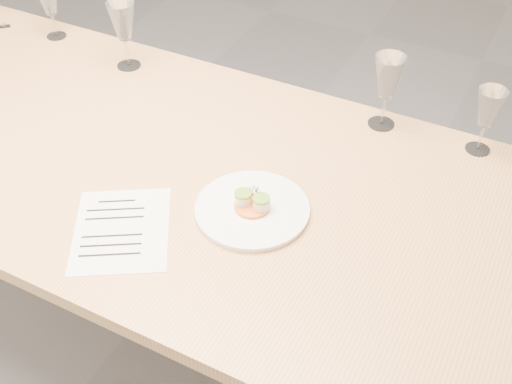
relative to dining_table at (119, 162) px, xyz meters
The scene contains 8 objects.
ground 0.68m from the dining_table, ahead, with size 7.00×7.00×0.00m, color slate.
dining_table is the anchor object (origin of this frame).
dinner_plate 0.48m from the dining_table, ahead, with size 0.28×0.28×0.07m.
recipe_sheet 0.36m from the dining_table, 50.78° to the right, with size 0.34×0.36×0.00m.
wine_glass_1 0.72m from the dining_table, 143.85° to the left, with size 0.08×0.08×0.19m.
wine_glass_2 0.47m from the dining_table, 120.58° to the left, with size 0.09×0.09×0.22m.
wine_glass_3 0.79m from the dining_table, 34.14° to the left, with size 0.09×0.09×0.22m.
wine_glass_4 1.02m from the dining_table, 25.65° to the left, with size 0.08×0.08×0.19m.
Camera 1 is at (1.01, -1.09, 1.83)m, focal length 45.00 mm.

